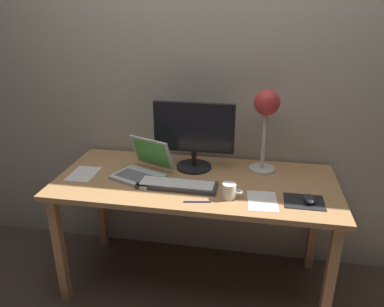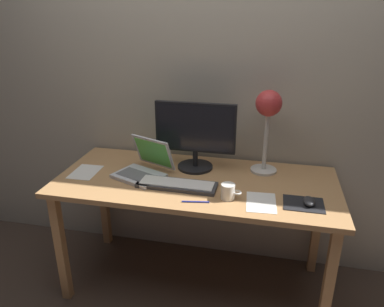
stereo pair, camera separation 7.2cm
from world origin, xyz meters
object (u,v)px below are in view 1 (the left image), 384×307
object	(u,v)px
keyboard_main	(177,185)
pen	(197,202)
coffee_mug	(230,191)
desk_lamp	(266,111)
mouse	(309,199)
monitor	(194,133)
laptop	(145,165)

from	to	relation	value
keyboard_main	pen	bearing A→B (deg)	-47.59
coffee_mug	pen	bearing A→B (deg)	-154.19
desk_lamp	mouse	size ratio (longest dim) A/B	5.14
monitor	laptop	world-z (taller)	monitor
desk_lamp	coffee_mug	distance (m)	0.53
laptop	monitor	bearing A→B (deg)	28.87
keyboard_main	laptop	size ratio (longest dim) A/B	1.23
keyboard_main	desk_lamp	world-z (taller)	desk_lamp
monitor	coffee_mug	bearing A→B (deg)	-54.27
keyboard_main	coffee_mug	bearing A→B (deg)	-14.29
laptop	mouse	world-z (taller)	laptop
keyboard_main	pen	distance (m)	0.20
monitor	pen	size ratio (longest dim) A/B	3.44
desk_lamp	mouse	bearing A→B (deg)	-56.51
monitor	coffee_mug	distance (m)	0.46
laptop	mouse	size ratio (longest dim) A/B	3.73
monitor	pen	distance (m)	0.48
keyboard_main	coffee_mug	world-z (taller)	coffee_mug
desk_lamp	keyboard_main	bearing A→B (deg)	-145.94
coffee_mug	pen	xyz separation A→B (m)	(-0.16, -0.08, -0.04)
monitor	coffee_mug	xyz separation A→B (m)	(0.25, -0.34, -0.18)
monitor	keyboard_main	world-z (taller)	monitor
keyboard_main	pen	world-z (taller)	keyboard_main
desk_lamp	mouse	xyz separation A→B (m)	(0.24, -0.36, -0.35)
laptop	pen	xyz separation A→B (m)	(0.36, -0.27, -0.06)
desk_lamp	coffee_mug	size ratio (longest dim) A/B	4.60
monitor	mouse	bearing A→B (deg)	-26.08
laptop	coffee_mug	world-z (taller)	laptop
pen	keyboard_main	bearing A→B (deg)	132.41
coffee_mug	pen	size ratio (longest dim) A/B	0.77
desk_lamp	pen	xyz separation A→B (m)	(-0.32, -0.46, -0.37)
monitor	pen	xyz separation A→B (m)	(0.09, -0.42, -0.22)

